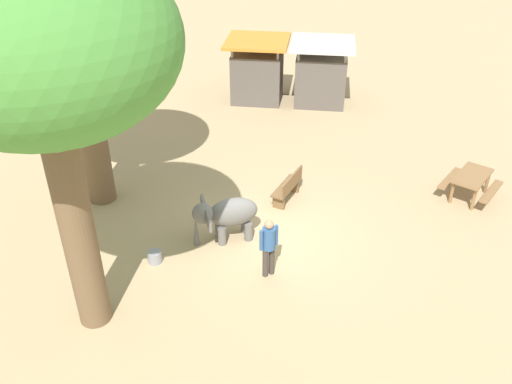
{
  "coord_description": "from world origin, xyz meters",
  "views": [
    {
      "loc": [
        1.2,
        -11.78,
        8.83
      ],
      "look_at": [
        -0.46,
        0.89,
        0.8
      ],
      "focal_mm": 37.96,
      "sensor_mm": 36.0,
      "label": 1
    }
  ],
  "objects_px": {
    "shade_tree_secondary": "(38,48)",
    "feed_bucket": "(155,257)",
    "picnic_table_near": "(471,181)",
    "market_stall_white": "(321,76)",
    "shade_tree_main": "(68,3)",
    "market_stall_orange": "(257,73)",
    "wooden_bench": "(288,187)",
    "person_handler": "(269,244)",
    "elephant": "(227,215)"
  },
  "relations": [
    {
      "from": "elephant",
      "to": "market_stall_white",
      "type": "bearing_deg",
      "value": -125.42
    },
    {
      "from": "market_stall_orange",
      "to": "elephant",
      "type": "bearing_deg",
      "value": -87.42
    },
    {
      "from": "person_handler",
      "to": "market_stall_white",
      "type": "height_order",
      "value": "market_stall_white"
    },
    {
      "from": "shade_tree_secondary",
      "to": "feed_bucket",
      "type": "xyz_separation_m",
      "value": [
        0.75,
        2.07,
        -5.96
      ]
    },
    {
      "from": "feed_bucket",
      "to": "market_stall_orange",
      "type": "bearing_deg",
      "value": 83.72
    },
    {
      "from": "person_handler",
      "to": "wooden_bench",
      "type": "bearing_deg",
      "value": -41.87
    },
    {
      "from": "person_handler",
      "to": "wooden_bench",
      "type": "distance_m",
      "value": 3.46
    },
    {
      "from": "shade_tree_main",
      "to": "market_stall_white",
      "type": "distance_m",
      "value": 11.33
    },
    {
      "from": "elephant",
      "to": "shade_tree_main",
      "type": "bearing_deg",
      "value": -43.25
    },
    {
      "from": "shade_tree_main",
      "to": "shade_tree_secondary",
      "type": "xyz_separation_m",
      "value": [
        1.66,
        -4.76,
        0.42
      ]
    },
    {
      "from": "picnic_table_near",
      "to": "market_stall_white",
      "type": "bearing_deg",
      "value": -115.27
    },
    {
      "from": "shade_tree_secondary",
      "to": "elephant",
      "type": "bearing_deg",
      "value": 53.65
    },
    {
      "from": "person_handler",
      "to": "market_stall_white",
      "type": "xyz_separation_m",
      "value": [
        0.9,
        11.1,
        0.19
      ]
    },
    {
      "from": "shade_tree_secondary",
      "to": "feed_bucket",
      "type": "bearing_deg",
      "value": 70.04
    },
    {
      "from": "person_handler",
      "to": "shade_tree_main",
      "type": "height_order",
      "value": "shade_tree_main"
    },
    {
      "from": "wooden_bench",
      "to": "market_stall_orange",
      "type": "relative_size",
      "value": 0.58
    },
    {
      "from": "shade_tree_secondary",
      "to": "feed_bucket",
      "type": "height_order",
      "value": "shade_tree_secondary"
    },
    {
      "from": "wooden_bench",
      "to": "market_stall_orange",
      "type": "bearing_deg",
      "value": 33.37
    },
    {
      "from": "shade_tree_main",
      "to": "shade_tree_secondary",
      "type": "height_order",
      "value": "shade_tree_secondary"
    },
    {
      "from": "shade_tree_main",
      "to": "market_stall_white",
      "type": "height_order",
      "value": "shade_tree_main"
    },
    {
      "from": "person_handler",
      "to": "shade_tree_main",
      "type": "bearing_deg",
      "value": 23.86
    },
    {
      "from": "elephant",
      "to": "shade_tree_main",
      "type": "relative_size",
      "value": 0.24
    },
    {
      "from": "shade_tree_main",
      "to": "market_stall_orange",
      "type": "distance_m",
      "value": 10.14
    },
    {
      "from": "picnic_table_near",
      "to": "market_stall_orange",
      "type": "xyz_separation_m",
      "value": [
        -7.28,
        6.82,
        0.55
      ]
    },
    {
      "from": "elephant",
      "to": "person_handler",
      "type": "distance_m",
      "value": 1.82
    },
    {
      "from": "person_handler",
      "to": "shade_tree_secondary",
      "type": "distance_m",
      "value": 6.63
    },
    {
      "from": "shade_tree_secondary",
      "to": "market_stall_white",
      "type": "xyz_separation_m",
      "value": [
        4.56,
        13.06,
        -4.98
      ]
    },
    {
      "from": "elephant",
      "to": "picnic_table_near",
      "type": "distance_m",
      "value": 7.46
    },
    {
      "from": "elephant",
      "to": "wooden_bench",
      "type": "xyz_separation_m",
      "value": [
        1.47,
        2.12,
        -0.31
      ]
    },
    {
      "from": "elephant",
      "to": "shade_tree_secondary",
      "type": "height_order",
      "value": "shade_tree_secondary"
    },
    {
      "from": "elephant",
      "to": "feed_bucket",
      "type": "bearing_deg",
      "value": 12.94
    },
    {
      "from": "shade_tree_main",
      "to": "picnic_table_near",
      "type": "height_order",
      "value": "shade_tree_main"
    },
    {
      "from": "elephant",
      "to": "wooden_bench",
      "type": "bearing_deg",
      "value": -147.65
    },
    {
      "from": "shade_tree_secondary",
      "to": "wooden_bench",
      "type": "relative_size",
      "value": 5.47
    },
    {
      "from": "shade_tree_main",
      "to": "person_handler",
      "type": "bearing_deg",
      "value": -27.78
    },
    {
      "from": "feed_bucket",
      "to": "wooden_bench",
      "type": "bearing_deg",
      "value": 46.78
    },
    {
      "from": "picnic_table_near",
      "to": "market_stall_white",
      "type": "relative_size",
      "value": 0.81
    },
    {
      "from": "wooden_bench",
      "to": "person_handler",
      "type": "bearing_deg",
      "value": -164.1
    },
    {
      "from": "person_handler",
      "to": "feed_bucket",
      "type": "relative_size",
      "value": 4.5
    },
    {
      "from": "market_stall_orange",
      "to": "feed_bucket",
      "type": "relative_size",
      "value": 7.0
    },
    {
      "from": "elephant",
      "to": "market_stall_orange",
      "type": "relative_size",
      "value": 0.7
    },
    {
      "from": "person_handler",
      "to": "market_stall_orange",
      "type": "relative_size",
      "value": 0.64
    },
    {
      "from": "shade_tree_secondary",
      "to": "picnic_table_near",
      "type": "xyz_separation_m",
      "value": [
        9.24,
        6.24,
        -5.53
      ]
    },
    {
      "from": "market_stall_orange",
      "to": "feed_bucket",
      "type": "distance_m",
      "value": 11.1
    },
    {
      "from": "picnic_table_near",
      "to": "market_stall_white",
      "type": "height_order",
      "value": "market_stall_white"
    },
    {
      "from": "market_stall_orange",
      "to": "feed_bucket",
      "type": "height_order",
      "value": "market_stall_orange"
    },
    {
      "from": "wooden_bench",
      "to": "picnic_table_near",
      "type": "xyz_separation_m",
      "value": [
        5.37,
        0.86,
        0.12
      ]
    },
    {
      "from": "shade_tree_main",
      "to": "wooden_bench",
      "type": "bearing_deg",
      "value": 6.43
    },
    {
      "from": "person_handler",
      "to": "market_stall_orange",
      "type": "distance_m",
      "value": 11.23
    },
    {
      "from": "shade_tree_main",
      "to": "market_stall_orange",
      "type": "bearing_deg",
      "value": 66.43
    }
  ]
}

